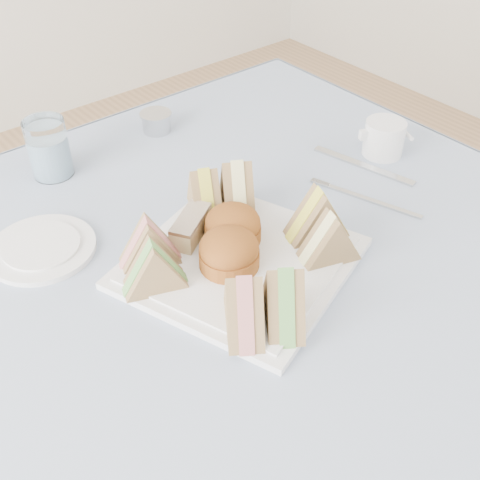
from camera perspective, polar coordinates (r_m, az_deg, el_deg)
table at (r=1.22m, az=1.17°, el=-13.85°), size 0.90×0.90×0.74m
tablecloth at (r=0.95m, az=1.47°, el=-0.24°), size 1.02×1.02×0.01m
serving_plate at (r=0.90m, az=0.00°, el=-2.17°), size 0.38×0.38×0.01m
sandwich_fl_a at (r=0.77m, az=0.36°, el=-5.87°), size 0.09×0.11×0.09m
sandwich_fl_b at (r=0.78m, az=4.21°, el=-5.14°), size 0.10×0.11×0.09m
sandwich_fr_a at (r=0.92m, az=7.43°, el=2.54°), size 0.11×0.08×0.09m
sandwich_fr_b at (r=0.88m, az=8.58°, el=0.34°), size 0.10×0.07×0.08m
sandwich_bl_a at (r=0.83m, az=-8.19°, el=-2.35°), size 0.10×0.07×0.08m
sandwich_bl_b at (r=0.87m, az=-8.65°, el=-0.10°), size 0.10×0.07×0.08m
sandwich_br_a at (r=0.97m, az=-0.29°, el=5.26°), size 0.09×0.11×0.09m
sandwich_br_b at (r=0.96m, az=-3.39°, el=4.67°), size 0.08×0.10×0.08m
scone_left at (r=0.86m, az=-1.04°, el=-1.07°), size 0.11×0.11×0.06m
scone_right at (r=0.91m, az=-0.69°, el=1.32°), size 0.12×0.12×0.06m
pastry_slice at (r=0.92m, az=-4.67°, el=1.20°), size 0.09×0.08×0.04m
side_plate at (r=0.97m, az=-18.26°, el=-0.77°), size 0.20×0.20×0.01m
water_glass at (r=1.13m, az=-17.70°, el=8.29°), size 0.08×0.08×0.11m
tea_strainer at (r=1.24m, az=-7.93°, el=10.94°), size 0.07×0.07×0.04m
knife at (r=1.14m, az=11.59°, el=6.94°), size 0.06×0.20×0.00m
fork at (r=1.05m, az=12.59°, el=3.59°), size 0.06×0.17×0.00m
creamer_jug at (r=1.18m, az=13.49°, el=9.37°), size 0.10×0.10×0.07m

